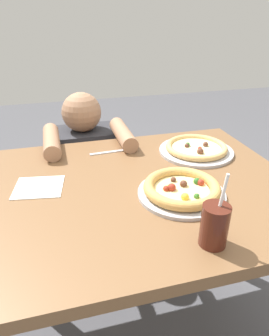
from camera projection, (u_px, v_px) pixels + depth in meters
name	position (u px, v px, depth m)	size (l,w,h in m)	color
ground_plane	(131.00, 328.00, 1.39)	(8.00, 8.00, 0.00)	#4C4C51
dining_table	(130.00, 214.00, 1.10)	(1.17, 0.87, 0.75)	brown
pizza_near	(182.00, 189.00, 0.99)	(0.28, 0.28, 0.05)	#B7B7BC
pizza_far	(196.00, 149.00, 1.29)	(0.31, 0.31, 0.04)	#B7B7BC
drink_cup_colored	(214.00, 225.00, 0.77)	(0.07, 0.07, 0.20)	#4C1E14
paper_napkin	(39.00, 187.00, 1.04)	(0.16, 0.14, 0.00)	white
fork	(116.00, 151.00, 1.30)	(0.20, 0.03, 0.00)	silver
diner_seated	(87.00, 182.00, 1.70)	(0.39, 0.51, 0.93)	#333847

